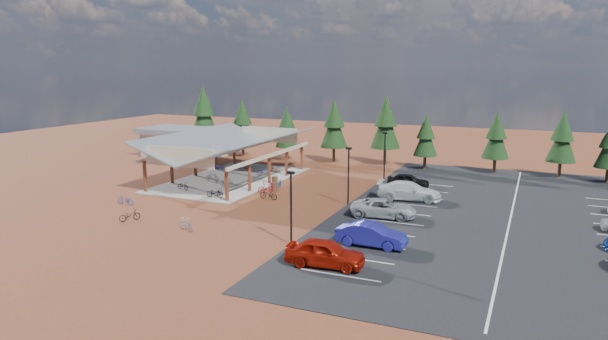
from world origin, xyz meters
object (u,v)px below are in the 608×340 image
(outbuilding, at_px, (184,142))
(trash_bin_0, at_px, (274,187))
(bike_4, at_px, (215,193))
(bike_13, at_px, (186,224))
(trash_bin_1, at_px, (275,181))
(bike_0, at_px, (183,186))
(bike_10, at_px, (125,200))
(car_1, at_px, (371,235))
(car_3, at_px, (409,191))
(bike_14, at_px, (280,183))
(lamp_post_2, at_px, (385,152))
(bike_5, at_px, (227,182))
(bike_7, at_px, (274,167))
(bike_16, at_px, (268,194))
(bike_pavilion, at_px, (231,145))
(bike_1, at_px, (212,177))
(car_0, at_px, (325,253))
(car_2, at_px, (384,208))
(bike_6, at_px, (264,172))
(lamp_post_0, at_px, (291,203))
(bike_2, at_px, (221,167))
(car_4, at_px, (408,181))
(lamp_post_1, at_px, (348,172))
(bike_15, at_px, (267,187))
(bike_3, at_px, (243,165))
(bike_12, at_px, (130,215))

(outbuilding, xyz_separation_m, trash_bin_0, (20.72, -14.10, -1.58))
(bike_4, bearing_deg, bike_13, -159.53)
(trash_bin_1, distance_m, bike_13, 16.75)
(bike_0, height_order, bike_10, bike_0)
(car_1, xyz_separation_m, car_3, (-0.52, 13.88, 0.04))
(trash_bin_0, bearing_deg, outbuilding, 145.77)
(bike_4, xyz_separation_m, bike_14, (3.47, 6.64, -0.10))
(outbuilding, relative_size, lamp_post_2, 2.14)
(lamp_post_2, distance_m, car_3, 9.69)
(bike_5, bearing_deg, bike_4, -165.29)
(bike_7, relative_size, car_1, 0.31)
(bike_5, bearing_deg, lamp_post_2, -54.01)
(bike_10, relative_size, bike_16, 0.94)
(bike_pavilion, bearing_deg, lamp_post_2, 25.02)
(bike_1, height_order, bike_7, bike_1)
(lamp_post_2, relative_size, car_3, 0.90)
(car_0, bearing_deg, trash_bin_1, 29.32)
(bike_4, relative_size, car_2, 0.33)
(bike_pavilion, bearing_deg, bike_6, 51.46)
(lamp_post_0, bearing_deg, bike_pavilion, 131.42)
(bike_2, xyz_separation_m, car_2, (22.65, -11.45, 0.24))
(outbuilding, distance_m, car_0, 44.96)
(bike_14, bearing_deg, bike_2, 136.40)
(outbuilding, distance_m, car_4, 33.21)
(lamp_post_0, bearing_deg, bike_13, -179.02)
(outbuilding, bearing_deg, trash_bin_0, -34.23)
(bike_16, distance_m, car_1, 15.42)
(bike_5, xyz_separation_m, car_1, (18.53, -11.61, 0.24))
(bike_16, height_order, car_0, car_0)
(bike_13, bearing_deg, trash_bin_0, -161.82)
(bike_6, xyz_separation_m, bike_13, (4.07, -20.13, -0.03))
(car_0, bearing_deg, lamp_post_1, 8.94)
(bike_7, height_order, bike_15, bike_15)
(car_4, bearing_deg, lamp_post_0, 162.97)
(bike_3, relative_size, bike_7, 1.01)
(car_2, bearing_deg, trash_bin_1, 54.35)
(car_2, bearing_deg, bike_4, 82.90)
(bike_0, height_order, bike_5, bike_5)
(outbuilding, relative_size, bike_12, 6.47)
(bike_10, relative_size, bike_12, 0.99)
(bike_7, height_order, car_3, car_3)
(bike_3, xyz_separation_m, bike_12, (2.56, -22.34, -0.11))
(bike_7, distance_m, bike_10, 19.51)
(bike_15, bearing_deg, bike_4, 94.53)
(bike_7, bearing_deg, bike_4, 169.31)
(lamp_post_1, height_order, bike_5, lamp_post_1)
(bike_10, xyz_separation_m, bike_14, (9.42, 11.83, 0.01))
(outbuilding, xyz_separation_m, bike_14, (20.38, -12.16, -1.57))
(bike_5, bearing_deg, car_2, -105.95)
(trash_bin_0, distance_m, bike_15, 0.88)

